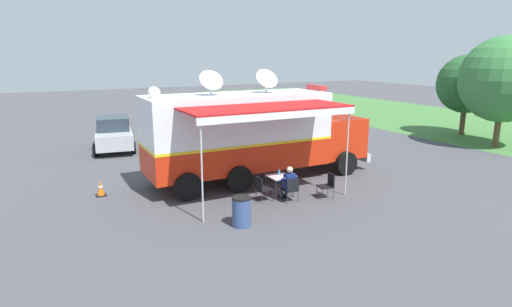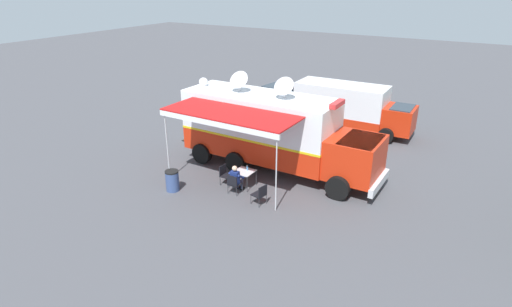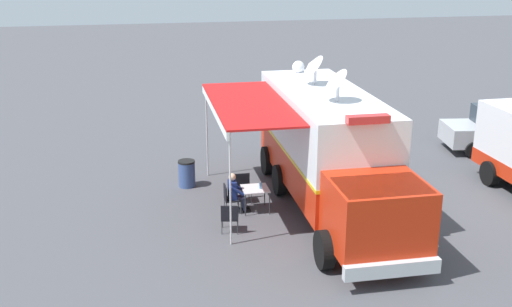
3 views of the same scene
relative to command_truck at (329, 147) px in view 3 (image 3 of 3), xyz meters
name	(u,v)px [view 3 (image 3 of 3)]	position (x,y,z in m)	size (l,w,h in m)	color
ground_plane	(321,198)	(-0.04, -0.75, -1.95)	(100.00, 100.00, 0.00)	#47474C
lot_stripe	(401,211)	(-2.14, 0.80, -1.94)	(0.12, 4.80, 0.01)	silver
command_truck	(329,147)	(0.00, 0.00, 0.00)	(4.91, 9.51, 4.53)	red
folding_table	(255,190)	(2.24, -0.17, -1.27)	(0.81, 0.81, 0.73)	silver
water_bottle	(260,185)	(2.09, -0.12, -1.11)	(0.07, 0.07, 0.22)	#4C99D8
folding_chair_at_table	(229,196)	(3.04, -0.20, -1.43)	(0.48, 0.48, 0.87)	black
folding_chair_beside_table	(243,185)	(2.47, -1.02, -1.43)	(0.48, 0.48, 0.87)	black
folding_chair_spare_by_truck	(230,216)	(3.25, 1.22, -1.43)	(0.57, 0.57, 0.87)	black
seated_responder	(235,192)	(2.85, -0.20, -1.30)	(0.66, 0.55, 1.25)	navy
trash_bin	(187,174)	(4.10, -2.61, -1.49)	(0.57, 0.57, 0.91)	#384C7F
traffic_cone	(300,141)	(-0.76, -5.90, -1.67)	(0.36, 0.36, 0.58)	black
car_behind_truck	(499,129)	(-8.40, -4.10, -1.07)	(4.42, 2.48, 1.76)	#B2B5BA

